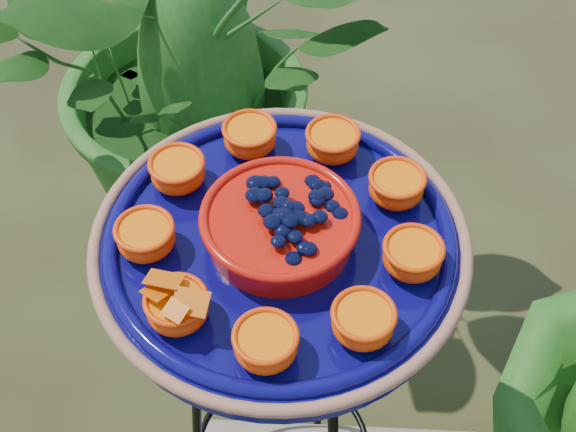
# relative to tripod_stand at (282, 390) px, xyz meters

# --- Properties ---
(tripod_stand) EXTENTS (0.38, 0.38, 0.83)m
(tripod_stand) POSITION_rel_tripod_stand_xyz_m (0.00, 0.00, 0.00)
(tripod_stand) COLOR black
(tripod_stand) RESTS_ON ground
(feeder_dish) EXTENTS (0.53, 0.53, 0.10)m
(feeder_dish) POSITION_rel_tripod_stand_xyz_m (-0.00, -0.00, 0.37)
(feeder_dish) COLOR #090752
(feeder_dish) RESTS_ON tripod_stand
(shrub_back_left) EXTENTS (1.13, 1.14, 0.96)m
(shrub_back_left) POSITION_rel_tripod_stand_xyz_m (-0.70, 0.48, -0.03)
(shrub_back_left) COLOR #195416
(shrub_back_left) RESTS_ON ground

